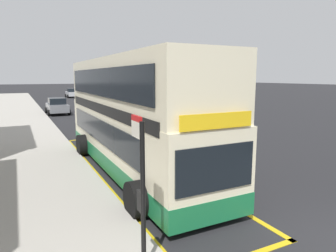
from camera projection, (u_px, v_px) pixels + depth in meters
ground_plane at (80, 109)px, 34.65m from camera, size 260.00×260.00×0.00m
pavement_near at (11, 112)px, 31.52m from camera, size 6.00×76.00×0.14m
double_decker_bus at (132, 119)px, 11.85m from camera, size 3.19×11.29×4.40m
bus_bay_markings at (131, 169)px, 12.21m from camera, size 2.99×13.75×0.01m
bus_stop_sign at (141, 183)px, 5.42m from camera, size 0.09×0.51×2.88m
parked_car_grey_distant at (107, 102)px, 34.53m from camera, size 2.09×4.20×1.62m
parked_car_silver_behind at (72, 93)px, 54.04m from camera, size 2.09×4.20×1.62m
parked_car_grey_kerbside at (57, 106)px, 29.98m from camera, size 2.09×4.20×1.62m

